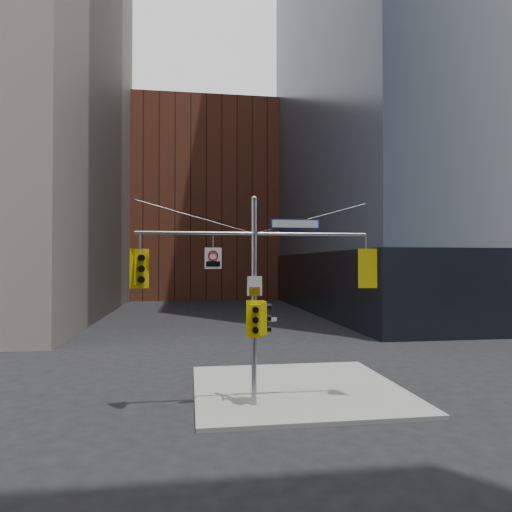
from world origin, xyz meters
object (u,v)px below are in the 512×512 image
object	(u,v)px
traffic_light_west_arm	(140,269)
traffic_light_east_arm	(366,268)
signal_assembly	(254,280)
street_sign_blade	(295,224)
traffic_light_pole_front	(255,319)
traffic_light_pole_side	(263,318)
regulatory_sign_arm	(213,258)

from	to	relation	value
traffic_light_west_arm	traffic_light_east_arm	distance (m)	7.84
traffic_light_west_arm	traffic_light_east_arm	size ratio (longest dim) A/B	0.95
signal_assembly	street_sign_blade	distance (m)	2.42
signal_assembly	traffic_light_pole_front	distance (m)	1.35
traffic_light_east_arm	traffic_light_pole_side	distance (m)	4.07
traffic_light_pole_front	signal_assembly	bearing A→B (deg)	95.67
traffic_light_pole_side	street_sign_blade	world-z (taller)	street_sign_blade
traffic_light_pole_side	street_sign_blade	distance (m)	3.44
traffic_light_pole_side	traffic_light_pole_front	size ratio (longest dim) A/B	0.90
signal_assembly	traffic_light_pole_front	xyz separation A→B (m)	(0.00, -0.27, -1.32)
traffic_light_pole_front	traffic_light_west_arm	bearing A→B (deg)	-178.66
street_sign_blade	regulatory_sign_arm	xyz separation A→B (m)	(-2.85, -0.02, -1.18)
traffic_light_west_arm	street_sign_blade	xyz separation A→B (m)	(5.26, -0.01, 1.55)
traffic_light_east_arm	street_sign_blade	distance (m)	3.01
traffic_light_pole_side	traffic_light_west_arm	bearing A→B (deg)	86.83
traffic_light_west_arm	traffic_light_east_arm	bearing A→B (deg)	-14.84
traffic_light_east_arm	street_sign_blade	xyz separation A→B (m)	(-2.58, 0.00, 1.55)
traffic_light_east_arm	traffic_light_pole_side	world-z (taller)	traffic_light_east_arm
traffic_light_pole_side	regulatory_sign_arm	bearing A→B (deg)	87.86
signal_assembly	traffic_light_east_arm	bearing A→B (deg)	0.01
traffic_light_west_arm	traffic_light_pole_front	world-z (taller)	traffic_light_west_arm
traffic_light_west_arm	traffic_light_pole_front	bearing A→B (deg)	-18.95
signal_assembly	traffic_light_pole_side	xyz separation A→B (m)	(0.33, 0.01, -1.31)
signal_assembly	traffic_light_east_arm	world-z (taller)	signal_assembly
traffic_light_pole_side	street_sign_blade	bearing A→B (deg)	-93.46
traffic_light_pole_side	traffic_light_pole_front	bearing A→B (deg)	127.12
traffic_light_pole_side	street_sign_blade	xyz separation A→B (m)	(1.12, -0.01, 3.25)
traffic_light_east_arm	street_sign_blade	bearing A→B (deg)	6.40
traffic_light_pole_front	street_sign_blade	bearing A→B (deg)	16.10
traffic_light_east_arm	regulatory_sign_arm	distance (m)	5.44
traffic_light_pole_side	traffic_light_pole_front	world-z (taller)	traffic_light_pole_front
traffic_light_west_arm	regulatory_sign_arm	world-z (taller)	regulatory_sign_arm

